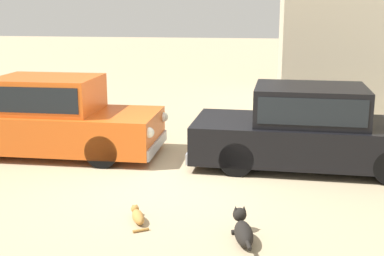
{
  "coord_description": "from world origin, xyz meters",
  "views": [
    {
      "loc": [
        1.51,
        -8.03,
        2.89
      ],
      "look_at": [
        0.25,
        0.2,
        0.9
      ],
      "focal_mm": 47.82,
      "sensor_mm": 36.0,
      "label": 1
    }
  ],
  "objects": [
    {
      "name": "ground_plane",
      "position": [
        0.0,
        0.0,
        0.0
      ],
      "size": [
        80.0,
        80.0,
        0.0
      ],
      "primitive_type": "plane",
      "color": "tan"
    },
    {
      "name": "parked_sedan_nearest",
      "position": [
        -2.76,
        1.34,
        0.76
      ],
      "size": [
        4.41,
        1.72,
        1.55
      ],
      "rotation": [
        0.0,
        0.0,
        0.01
      ],
      "color": "#D15619",
      "rests_on": "ground_plane"
    },
    {
      "name": "stray_cat",
      "position": [
        -0.22,
        -1.68,
        0.08
      ],
      "size": [
        0.37,
        0.64,
        0.17
      ],
      "rotation": [
        0.0,
        0.0,
        2.01
      ],
      "color": "#B77F3D",
      "rests_on": "ground_plane"
    },
    {
      "name": "stray_dog_spotted",
      "position": [
        1.25,
        -2.06,
        0.15
      ],
      "size": [
        0.35,
        0.97,
        0.36
      ],
      "rotation": [
        0.0,
        0.0,
        1.78
      ],
      "color": "black",
      "rests_on": "ground_plane"
    },
    {
      "name": "parked_sedan_second",
      "position": [
        2.28,
        1.26,
        0.73
      ],
      "size": [
        4.46,
        1.91,
        1.49
      ],
      "rotation": [
        0.0,
        0.0,
        -0.03
      ],
      "color": "black",
      "rests_on": "ground_plane"
    }
  ]
}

